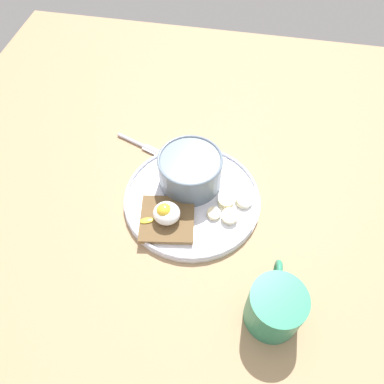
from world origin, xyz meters
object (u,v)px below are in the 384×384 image
at_px(toast_slice, 167,219).
at_px(banana_slice_right, 226,200).
at_px(banana_slice_back, 230,216).
at_px(coffee_mug, 275,307).
at_px(knife, 144,146).
at_px(banana_slice_left, 214,214).
at_px(oatmeal_bowl, 190,171).
at_px(poached_egg, 166,213).
at_px(banana_slice_front, 244,201).

bearing_deg(toast_slice, banana_slice_right, -148.65).
xyz_separation_m(toast_slice, banana_slice_back, (-0.11, -0.03, 0.00)).
relative_size(banana_slice_back, coffee_mug, 0.28).
bearing_deg(toast_slice, knife, -62.41).
height_order(toast_slice, knife, toast_slice).
height_order(banana_slice_left, knife, banana_slice_left).
relative_size(toast_slice, coffee_mug, 0.94).
distance_m(oatmeal_bowl, poached_egg, 0.10).
distance_m(oatmeal_bowl, banana_slice_left, 0.10).
bearing_deg(banana_slice_right, toast_slice, 31.35).
height_order(banana_slice_back, coffee_mug, coffee_mug).
xyz_separation_m(toast_slice, poached_egg, (0.00, 0.00, 0.02)).
bearing_deg(poached_egg, banana_slice_back, -166.71).
relative_size(toast_slice, poached_egg, 1.53).
distance_m(poached_egg, banana_slice_back, 0.12).
distance_m(banana_slice_front, banana_slice_right, 0.03).
bearing_deg(banana_slice_left, banana_slice_right, -119.24).
height_order(banana_slice_front, banana_slice_back, banana_slice_back).
distance_m(banana_slice_left, banana_slice_back, 0.03).
xyz_separation_m(poached_egg, banana_slice_front, (-0.14, -0.07, -0.02)).
xyz_separation_m(toast_slice, coffee_mug, (-0.20, 0.14, 0.03)).
distance_m(poached_egg, banana_slice_front, 0.15).
relative_size(banana_slice_front, banana_slice_back, 1.06).
relative_size(poached_egg, banana_slice_right, 1.70).
bearing_deg(banana_slice_front, banana_slice_back, 61.42).
relative_size(banana_slice_back, banana_slice_right, 0.79).
bearing_deg(banana_slice_front, banana_slice_left, 36.65).
relative_size(toast_slice, banana_slice_left, 3.66).
xyz_separation_m(banana_slice_right, knife, (0.19, -0.12, -0.01)).
relative_size(banana_slice_back, knife, 0.25).
bearing_deg(toast_slice, poached_egg, 20.53).
height_order(coffee_mug, knife, coffee_mug).
bearing_deg(banana_slice_back, coffee_mug, 118.41).
xyz_separation_m(poached_egg, knife, (0.09, -0.18, -0.04)).
distance_m(oatmeal_bowl, banana_slice_back, 0.12).
bearing_deg(oatmeal_bowl, coffee_mug, 126.90).
relative_size(oatmeal_bowl, toast_slice, 1.09).
relative_size(oatmeal_bowl, poached_egg, 1.68).
height_order(poached_egg, banana_slice_front, poached_egg).
relative_size(poached_egg, banana_slice_left, 2.39).
bearing_deg(banana_slice_left, banana_slice_front, -143.35).
xyz_separation_m(poached_egg, banana_slice_back, (-0.11, -0.03, -0.02)).
distance_m(oatmeal_bowl, banana_slice_right, 0.09).
height_order(banana_slice_left, banana_slice_right, banana_slice_right).
relative_size(toast_slice, banana_slice_front, 3.13).
xyz_separation_m(banana_slice_front, banana_slice_right, (0.03, 0.01, 0.00)).
height_order(banana_slice_front, banana_slice_right, banana_slice_right).
relative_size(oatmeal_bowl, banana_slice_left, 4.01).
distance_m(coffee_mug, knife, 0.43).
relative_size(banana_slice_left, banana_slice_back, 0.90).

